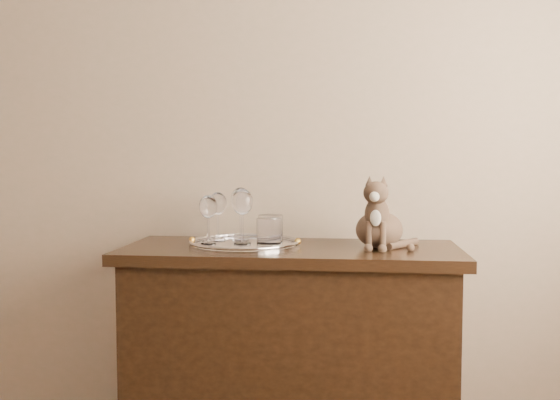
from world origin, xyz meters
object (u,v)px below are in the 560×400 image
(cat, at_px, (379,211))
(sideboard, at_px, (290,363))
(wine_glass_b, at_px, (241,213))
(wine_glass_c, at_px, (208,219))
(tray, at_px, (245,244))
(wine_glass_d, at_px, (242,216))
(wine_glass_a, at_px, (218,216))
(tumbler_c, at_px, (270,229))
(tumbler_a, at_px, (269,232))

(cat, bearing_deg, sideboard, -166.21)
(wine_glass_b, bearing_deg, wine_glass_c, -125.30)
(sideboard, distance_m, tray, 0.46)
(sideboard, distance_m, cat, 0.64)
(wine_glass_c, distance_m, wine_glass_d, 0.12)
(sideboard, bearing_deg, wine_glass_b, 148.31)
(wine_glass_a, height_order, tumbler_c, wine_glass_a)
(sideboard, bearing_deg, cat, 3.59)
(wine_glass_a, bearing_deg, tray, -34.07)
(wine_glass_b, bearing_deg, tumbler_a, -51.66)
(tumbler_c, bearing_deg, wine_glass_b, 149.72)
(wine_glass_a, bearing_deg, wine_glass_b, 20.04)
(tray, distance_m, tumbler_a, 0.12)
(sideboard, relative_size, wine_glass_c, 6.78)
(wine_glass_a, relative_size, wine_glass_c, 1.02)
(sideboard, xyz_separation_m, wine_glass_d, (-0.17, -0.00, 0.53))
(wine_glass_b, height_order, wine_glass_c, wine_glass_b)
(sideboard, bearing_deg, tray, 174.13)
(tumbler_c, xyz_separation_m, cat, (0.39, -0.03, 0.07))
(wine_glass_a, relative_size, tumbler_a, 1.85)
(wine_glass_d, bearing_deg, wine_glass_a, 139.04)
(wine_glass_c, bearing_deg, wine_glass_a, 83.00)
(wine_glass_b, relative_size, cat, 0.77)
(sideboard, relative_size, wine_glass_d, 5.99)
(sideboard, distance_m, wine_glass_c, 0.60)
(wine_glass_a, distance_m, cat, 0.60)
(sideboard, relative_size, tumbler_a, 12.27)
(cat, bearing_deg, wine_glass_c, -167.11)
(wine_glass_d, bearing_deg, sideboard, 0.17)
(sideboard, bearing_deg, wine_glass_d, -179.83)
(wine_glass_b, bearing_deg, cat, -11.51)
(wine_glass_a, distance_m, tumbler_a, 0.25)
(wine_glass_a, xyz_separation_m, cat, (0.60, -0.08, 0.03))
(sideboard, height_order, wine_glass_c, wine_glass_c)
(tray, distance_m, wine_glass_d, 0.11)
(wine_glass_d, xyz_separation_m, tumbler_c, (0.10, 0.05, -0.05))
(tumbler_c, distance_m, cat, 0.40)
(wine_glass_c, relative_size, cat, 0.69)
(wine_glass_a, relative_size, cat, 0.70)
(tray, bearing_deg, sideboard, -5.87)
(sideboard, bearing_deg, tumbler_c, 146.19)
(wine_glass_d, bearing_deg, wine_glass_b, 102.55)
(wine_glass_a, relative_size, tumbler_c, 1.80)
(wine_glass_b, xyz_separation_m, tumbler_c, (0.12, -0.07, -0.05))
(sideboard, relative_size, wine_glass_b, 6.06)
(wine_glass_d, distance_m, tumbler_c, 0.12)
(sideboard, xyz_separation_m, cat, (0.31, 0.02, 0.55))
(wine_glass_b, relative_size, tumbler_c, 1.97)
(wine_glass_a, bearing_deg, wine_glass_c, -97.00)
(sideboard, xyz_separation_m, wine_glass_b, (-0.20, 0.13, 0.53))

